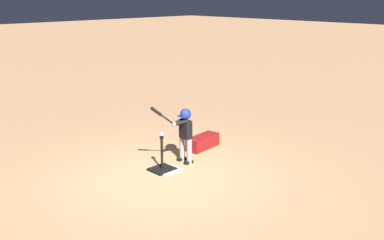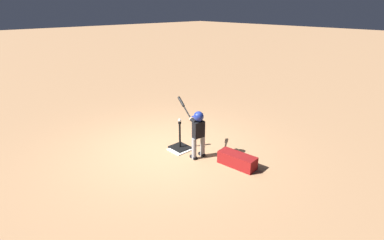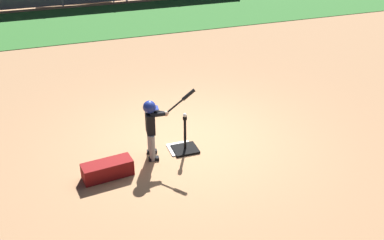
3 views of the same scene
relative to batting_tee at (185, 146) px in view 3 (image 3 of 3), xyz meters
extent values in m
plane|color=#AD7F56|center=(0.18, 0.34, -0.09)|extent=(90.00, 90.00, 0.00)
cube|color=#33702D|center=(0.18, 9.15, -0.08)|extent=(56.00, 4.42, 0.02)
cube|color=white|center=(-0.07, 0.08, -0.08)|extent=(0.44, 0.44, 0.02)
cube|color=black|center=(0.00, 0.00, -0.07)|extent=(0.45, 0.41, 0.04)
cylinder|color=black|center=(0.00, 0.00, 0.25)|extent=(0.05, 0.05, 0.61)
cylinder|color=black|center=(0.00, 0.00, 0.58)|extent=(0.08, 0.08, 0.05)
cylinder|color=gray|center=(-0.62, 0.11, 0.16)|extent=(0.12, 0.12, 0.51)
cube|color=black|center=(-0.60, 0.11, -0.06)|extent=(0.19, 0.11, 0.06)
cylinder|color=gray|center=(-0.65, -0.13, 0.16)|extent=(0.12, 0.12, 0.51)
cube|color=black|center=(-0.63, -0.13, -0.06)|extent=(0.19, 0.11, 0.06)
cube|color=black|center=(-0.64, -0.01, 0.60)|extent=(0.17, 0.28, 0.37)
sphere|color=tan|center=(-0.64, -0.01, 0.90)|extent=(0.19, 0.19, 0.19)
sphere|color=navy|center=(-0.64, -0.01, 0.91)|extent=(0.23, 0.23, 0.23)
cube|color=navy|center=(-0.55, -0.02, 0.88)|extent=(0.14, 0.18, 0.01)
cylinder|color=black|center=(-0.49, 0.02, 0.77)|extent=(0.31, 0.19, 0.11)
cylinder|color=black|center=(-0.51, -0.07, 0.77)|extent=(0.31, 0.13, 0.11)
sphere|color=tan|center=(-0.36, -0.04, 0.76)|extent=(0.10, 0.10, 0.10)
cylinder|color=black|center=(-0.12, -0.07, 0.95)|extent=(0.51, 0.10, 0.42)
cylinder|color=black|center=(0.04, -0.09, 1.08)|extent=(0.25, 0.09, 0.21)
cylinder|color=black|center=(-0.38, -0.04, 0.75)|extent=(0.05, 0.05, 0.05)
sphere|color=white|center=(0.00, 0.00, 0.64)|extent=(0.07, 0.07, 0.07)
cube|color=maroon|center=(-1.49, -0.35, 0.05)|extent=(0.87, 0.42, 0.28)
camera|label=1|loc=(5.30, 6.17, 3.22)|focal=42.00mm
camera|label=2|loc=(-5.04, 4.26, 3.18)|focal=28.00mm
camera|label=3|loc=(-2.25, -6.70, 4.33)|focal=42.00mm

